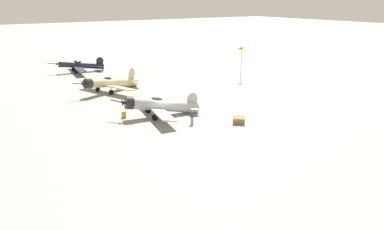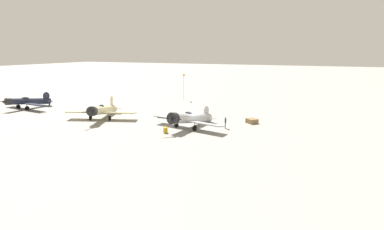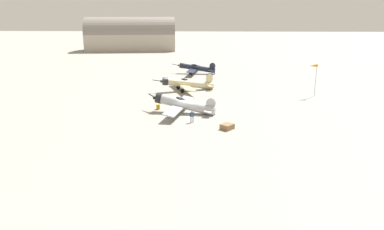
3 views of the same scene
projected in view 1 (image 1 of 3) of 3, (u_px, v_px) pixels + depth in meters
name	position (u px, v px, depth m)	size (l,w,h in m)	color
ground_plane	(164.00, 115.00, 48.84)	(400.00, 400.00, 0.00)	gray
airplane_foreground	(160.00, 105.00, 48.26)	(11.82, 10.88, 3.15)	#B7BABF
airplane_mid_apron	(110.00, 83.00, 60.70)	(11.40, 11.95, 3.26)	beige
airplane_far_line	(80.00, 65.00, 76.80)	(11.34, 10.86, 2.89)	#1E2338
ground_crew_mechanic	(192.00, 115.00, 45.23)	(0.38, 0.64, 1.73)	#384766
equipment_crate	(239.00, 120.00, 45.75)	(2.11, 2.09, 0.72)	olive
fuel_drum	(124.00, 114.00, 47.85)	(0.62, 0.62, 0.81)	gold
windsock_mast	(240.00, 50.00, 68.49)	(1.06, 1.74, 5.96)	gray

